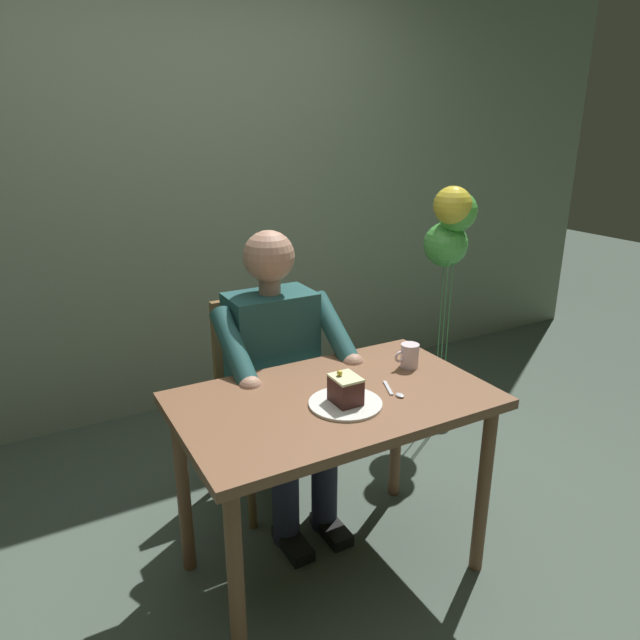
{
  "coord_description": "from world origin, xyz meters",
  "views": [
    {
      "loc": [
        0.92,
        1.56,
        1.65
      ],
      "look_at": [
        0.0,
        -0.1,
        0.99
      ],
      "focal_mm": 32.34,
      "sensor_mm": 36.0,
      "label": 1
    }
  ],
  "objects_px": {
    "coffee_cup": "(409,355)",
    "dessert_spoon": "(394,392)",
    "dining_table": "(334,420)",
    "balloon_display": "(450,245)",
    "cake_slice": "(345,389)",
    "chair": "(264,389)",
    "seated_person": "(280,373)"
  },
  "relations": [
    {
      "from": "chair",
      "to": "cake_slice",
      "type": "relative_size",
      "value": 7.93
    },
    {
      "from": "dining_table",
      "to": "balloon_display",
      "type": "relative_size",
      "value": 0.81
    },
    {
      "from": "chair",
      "to": "cake_slice",
      "type": "distance_m",
      "value": 0.76
    },
    {
      "from": "dessert_spoon",
      "to": "dining_table",
      "type": "bearing_deg",
      "value": -22.58
    },
    {
      "from": "seated_person",
      "to": "dining_table",
      "type": "bearing_deg",
      "value": 90.0
    },
    {
      "from": "dining_table",
      "to": "dessert_spoon",
      "type": "bearing_deg",
      "value": 157.42
    },
    {
      "from": "dining_table",
      "to": "cake_slice",
      "type": "bearing_deg",
      "value": 88.54
    },
    {
      "from": "coffee_cup",
      "to": "balloon_display",
      "type": "relative_size",
      "value": 0.08
    },
    {
      "from": "seated_person",
      "to": "dessert_spoon",
      "type": "xyz_separation_m",
      "value": [
        -0.2,
        0.53,
        0.09
      ]
    },
    {
      "from": "balloon_display",
      "to": "dining_table",
      "type": "bearing_deg",
      "value": 32.39
    },
    {
      "from": "dining_table",
      "to": "coffee_cup",
      "type": "bearing_deg",
      "value": -168.7
    },
    {
      "from": "coffee_cup",
      "to": "dining_table",
      "type": "bearing_deg",
      "value": 11.3
    },
    {
      "from": "coffee_cup",
      "to": "dessert_spoon",
      "type": "distance_m",
      "value": 0.25
    },
    {
      "from": "dining_table",
      "to": "balloon_display",
      "type": "height_order",
      "value": "balloon_display"
    },
    {
      "from": "coffee_cup",
      "to": "cake_slice",
      "type": "bearing_deg",
      "value": 21.62
    },
    {
      "from": "cake_slice",
      "to": "dessert_spoon",
      "type": "relative_size",
      "value": 0.81
    },
    {
      "from": "dining_table",
      "to": "balloon_display",
      "type": "bearing_deg",
      "value": -147.61
    },
    {
      "from": "chair",
      "to": "seated_person",
      "type": "bearing_deg",
      "value": 90.0
    },
    {
      "from": "cake_slice",
      "to": "balloon_display",
      "type": "xyz_separation_m",
      "value": [
        -1.11,
        -0.78,
        0.24
      ]
    },
    {
      "from": "seated_person",
      "to": "cake_slice",
      "type": "relative_size",
      "value": 10.8
    },
    {
      "from": "cake_slice",
      "to": "coffee_cup",
      "type": "xyz_separation_m",
      "value": [
        -0.38,
        -0.15,
        -0.01
      ]
    },
    {
      "from": "dining_table",
      "to": "coffee_cup",
      "type": "height_order",
      "value": "coffee_cup"
    },
    {
      "from": "coffee_cup",
      "to": "dessert_spoon",
      "type": "xyz_separation_m",
      "value": [
        0.18,
        0.16,
        -0.04
      ]
    },
    {
      "from": "dining_table",
      "to": "cake_slice",
      "type": "height_order",
      "value": "cake_slice"
    },
    {
      "from": "chair",
      "to": "dessert_spoon",
      "type": "height_order",
      "value": "chair"
    },
    {
      "from": "coffee_cup",
      "to": "chair",
      "type": "bearing_deg",
      "value": -55.04
    },
    {
      "from": "seated_person",
      "to": "balloon_display",
      "type": "bearing_deg",
      "value": -167.06
    },
    {
      "from": "seated_person",
      "to": "coffee_cup",
      "type": "bearing_deg",
      "value": 135.7
    },
    {
      "from": "seated_person",
      "to": "dessert_spoon",
      "type": "height_order",
      "value": "seated_person"
    },
    {
      "from": "seated_person",
      "to": "dessert_spoon",
      "type": "distance_m",
      "value": 0.57
    },
    {
      "from": "chair",
      "to": "coffee_cup",
      "type": "xyz_separation_m",
      "value": [
        -0.38,
        0.55,
        0.29
      ]
    },
    {
      "from": "chair",
      "to": "cake_slice",
      "type": "xyz_separation_m",
      "value": [
        0.0,
        0.7,
        0.3
      ]
    }
  ]
}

